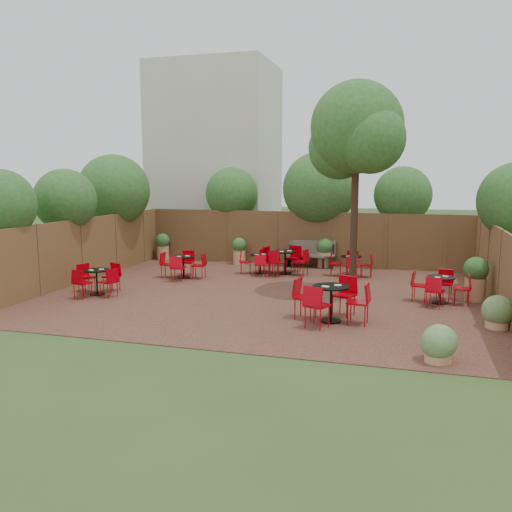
# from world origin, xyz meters

# --- Properties ---
(ground) EXTENTS (80.00, 80.00, 0.00)m
(ground) POSITION_xyz_m (0.00, 0.00, 0.00)
(ground) COLOR #354F23
(ground) RESTS_ON ground
(courtyard_paving) EXTENTS (12.00, 10.00, 0.02)m
(courtyard_paving) POSITION_xyz_m (0.00, 0.00, 0.01)
(courtyard_paving) COLOR #3C1E18
(courtyard_paving) RESTS_ON ground
(fence_back) EXTENTS (12.00, 0.08, 2.00)m
(fence_back) POSITION_xyz_m (0.00, 5.00, 1.00)
(fence_back) COLOR #53371E
(fence_back) RESTS_ON ground
(fence_left) EXTENTS (0.08, 10.00, 2.00)m
(fence_left) POSITION_xyz_m (-6.00, 0.00, 1.00)
(fence_left) COLOR #53371E
(fence_left) RESTS_ON ground
(fence_right) EXTENTS (0.08, 10.00, 2.00)m
(fence_right) POSITION_xyz_m (6.00, 0.00, 1.00)
(fence_right) COLOR #53371E
(fence_right) RESTS_ON ground
(neighbour_building) EXTENTS (5.00, 4.00, 8.00)m
(neighbour_building) POSITION_xyz_m (-4.50, 8.00, 4.00)
(neighbour_building) COLOR beige
(neighbour_building) RESTS_ON ground
(overhang_foliage) EXTENTS (15.56, 10.42, 2.75)m
(overhang_foliage) POSITION_xyz_m (-1.60, 3.43, 2.70)
(overhang_foliage) COLOR #25561C
(overhang_foliage) RESTS_ON ground
(courtyard_tree) EXTENTS (2.68, 2.58, 5.83)m
(courtyard_tree) POSITION_xyz_m (2.29, 0.61, 4.41)
(courtyard_tree) COLOR black
(courtyard_tree) RESTS_ON courtyard_paving
(park_bench_left) EXTENTS (1.47, 0.58, 0.89)m
(park_bench_left) POSITION_xyz_m (0.23, 4.62, 0.48)
(park_bench_left) COLOR brown
(park_bench_left) RESTS_ON courtyard_paving
(park_bench_right) EXTENTS (1.62, 0.68, 0.97)m
(park_bench_right) POSITION_xyz_m (0.47, 4.63, 0.52)
(park_bench_right) COLOR brown
(park_bench_right) RESTS_ON courtyard_paving
(bistro_tables) EXTENTS (10.66, 7.21, 0.96)m
(bistro_tables) POSITION_xyz_m (0.10, 0.73, 0.45)
(bistro_tables) COLOR black
(bistro_tables) RESTS_ON courtyard_paving
(planters) EXTENTS (11.66, 4.57, 1.18)m
(planters) POSITION_xyz_m (0.34, 3.35, 0.60)
(planters) COLOR tan
(planters) RESTS_ON courtyard_paving
(low_shrubs) EXTENTS (2.00, 3.25, 0.73)m
(low_shrubs) POSITION_xyz_m (4.89, -3.41, 0.35)
(low_shrubs) COLOR tan
(low_shrubs) RESTS_ON courtyard_paving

